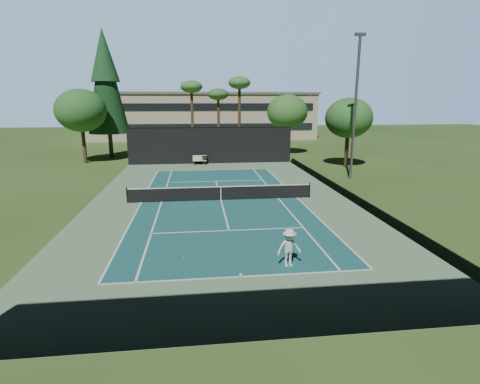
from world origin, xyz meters
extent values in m
plane|color=#335520|center=(0.00, 0.00, 0.00)|extent=(160.00, 160.00, 0.00)
cube|color=#638A60|center=(0.00, 0.00, 0.01)|extent=(18.00, 32.00, 0.01)
cube|color=#1B5756|center=(0.00, 0.00, 0.01)|extent=(10.97, 23.77, 0.01)
cube|color=white|center=(0.00, -11.88, 0.02)|extent=(10.97, 0.10, 0.01)
cube|color=white|center=(0.00, 11.88, 0.02)|extent=(10.97, 0.10, 0.01)
cube|color=white|center=(0.00, -6.40, 0.02)|extent=(8.23, 0.10, 0.01)
cube|color=white|center=(0.00, 6.40, 0.02)|extent=(8.23, 0.10, 0.01)
cube|color=white|center=(-5.49, 0.00, 0.02)|extent=(0.10, 23.77, 0.01)
cube|color=white|center=(5.49, 0.00, 0.02)|extent=(0.10, 23.77, 0.01)
cube|color=white|center=(-4.12, 0.00, 0.02)|extent=(0.10, 23.77, 0.01)
cube|color=white|center=(4.12, 0.00, 0.02)|extent=(0.10, 23.77, 0.01)
cube|color=white|center=(0.00, 0.00, 0.02)|extent=(0.10, 12.80, 0.01)
cube|color=white|center=(0.00, -11.73, 0.02)|extent=(0.10, 0.30, 0.01)
cube|color=white|center=(0.00, 11.73, 0.02)|extent=(0.10, 0.30, 0.01)
cylinder|color=black|center=(-6.40, 0.00, 0.55)|extent=(0.10, 0.10, 1.10)
cylinder|color=black|center=(6.40, 0.00, 0.55)|extent=(0.10, 0.10, 1.10)
cube|color=black|center=(0.00, 0.00, 0.50)|extent=(12.80, 0.02, 0.92)
cube|color=white|center=(0.00, 0.00, 0.98)|extent=(12.80, 0.04, 0.07)
cube|color=white|center=(0.00, 0.00, 0.50)|extent=(0.05, 0.03, 0.92)
cube|color=black|center=(0.00, 16.00, 2.00)|extent=(18.00, 0.04, 4.00)
cube|color=black|center=(0.00, -16.00, 2.00)|extent=(18.00, 0.04, 4.00)
cube|color=black|center=(9.00, 0.00, 2.00)|extent=(0.04, 32.00, 4.00)
cube|color=black|center=(-9.00, 0.00, 2.00)|extent=(0.04, 32.00, 4.00)
cube|color=black|center=(0.00, 16.00, 4.00)|extent=(18.00, 0.06, 0.06)
imported|color=white|center=(2.12, -11.08, 0.83)|extent=(1.14, 0.75, 1.65)
sphere|color=yellow|center=(-2.32, -9.65, 0.03)|extent=(0.06, 0.06, 0.06)
sphere|color=#CDD630|center=(-1.04, 3.75, 0.04)|extent=(0.07, 0.07, 0.07)
sphere|color=#D0F136|center=(1.51, 4.00, 0.03)|extent=(0.07, 0.07, 0.07)
sphere|color=#D0DB31|center=(-4.45, 4.86, 0.03)|extent=(0.07, 0.07, 0.07)
cube|color=beige|center=(-1.26, 15.32, 0.45)|extent=(1.50, 0.45, 0.05)
cube|color=beige|center=(-1.26, 15.52, 0.75)|extent=(1.50, 0.06, 0.55)
cube|color=black|center=(-1.86, 15.32, 0.21)|extent=(0.06, 0.40, 0.42)
cube|color=black|center=(-0.66, 15.32, 0.21)|extent=(0.06, 0.40, 0.42)
cylinder|color=black|center=(-0.74, 15.57, 0.45)|extent=(0.52, 0.52, 0.90)
cylinder|color=black|center=(-0.74, 15.57, 0.92)|extent=(0.56, 0.56, 0.05)
cylinder|color=#4A2D20|center=(-12.00, 22.00, 1.80)|extent=(0.50, 0.50, 3.60)
cone|color=black|center=(-12.00, 22.00, 9.00)|extent=(4.80, 4.80, 12.00)
cone|color=#163E1E|center=(-12.00, 22.00, 12.00)|extent=(3.30, 3.30, 6.00)
cylinder|color=#4F3722|center=(-2.00, 24.00, 4.28)|extent=(0.36, 0.36, 8.55)
ellipsoid|color=#38662E|center=(-2.00, 24.00, 8.55)|extent=(2.80, 2.80, 1.54)
cylinder|color=#4C3620|center=(1.50, 26.00, 3.83)|extent=(0.36, 0.36, 7.65)
ellipsoid|color=#305B28|center=(1.50, 26.00, 7.65)|extent=(2.80, 2.80, 1.54)
cylinder|color=#44301D|center=(4.00, 23.00, 4.50)|extent=(0.36, 0.36, 9.00)
ellipsoid|color=#38692F|center=(4.00, 23.00, 9.00)|extent=(2.80, 2.80, 1.54)
cylinder|color=#4B3720|center=(10.00, 22.00, 1.76)|extent=(0.40, 0.40, 3.52)
ellipsoid|color=#306527|center=(10.00, 22.00, 5.44)|extent=(5.12, 5.12, 4.35)
cylinder|color=#44311D|center=(14.00, 12.00, 1.65)|extent=(0.40, 0.40, 3.30)
ellipsoid|color=#296025|center=(14.00, 12.00, 5.10)|extent=(4.80, 4.80, 4.08)
cylinder|color=#4F3222|center=(-14.00, 18.00, 1.87)|extent=(0.40, 0.40, 3.74)
ellipsoid|color=#276125|center=(-14.00, 18.00, 5.78)|extent=(5.44, 5.44, 4.62)
cube|color=#B7A58E|center=(0.00, 46.00, 4.00)|extent=(40.00, 12.00, 8.00)
cube|color=#59595B|center=(0.00, 46.00, 8.10)|extent=(40.50, 12.50, 0.40)
cube|color=black|center=(0.00, 39.95, 2.40)|extent=(38.00, 0.15, 1.20)
cube|color=black|center=(0.00, 39.95, 5.80)|extent=(38.00, 0.15, 1.20)
cylinder|color=gray|center=(12.00, 6.00, 6.00)|extent=(0.24, 0.24, 12.00)
cube|color=gray|center=(12.00, 6.00, 12.10)|extent=(0.90, 0.25, 0.25)
camera|label=1|loc=(-1.65, -25.40, 6.81)|focal=28.00mm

